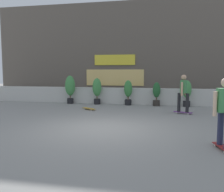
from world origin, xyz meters
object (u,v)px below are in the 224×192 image
object	(u,v)px
potted_plant_3	(157,93)
skater_foreground	(183,92)
potted_plant_2	(128,91)
potted_plant_1	(97,89)
potted_plant_0	(70,87)
skateboard_near_camera	(89,108)
potted_plant_4	(187,92)

from	to	relation	value
potted_plant_3	skater_foreground	distance (m)	2.53
skater_foreground	potted_plant_2	bearing A→B (deg)	140.75
potted_plant_1	potted_plant_0	bearing A→B (deg)	180.00
potted_plant_2	skateboard_near_camera	xyz separation A→B (m)	(-1.60, -2.01, -0.70)
potted_plant_1	skater_foreground	bearing A→B (deg)	-26.43
skateboard_near_camera	potted_plant_3	bearing A→B (deg)	32.71
potted_plant_3	skateboard_near_camera	xyz separation A→B (m)	(-3.12, -2.01, -0.62)
potted_plant_0	potted_plant_1	distance (m)	1.58
potted_plant_0	potted_plant_3	world-z (taller)	potted_plant_0
potted_plant_4	skateboard_near_camera	size ratio (longest dim) A/B	1.77
potted_plant_3	skater_foreground	bearing A→B (deg)	-61.67
skater_foreground	potted_plant_1	bearing A→B (deg)	153.57
potted_plant_0	potted_plant_4	xyz separation A→B (m)	(6.39, 0.00, -0.16)
potted_plant_1	potted_plant_4	bearing A→B (deg)	0.00
potted_plant_4	skater_foreground	distance (m)	2.25
potted_plant_3	potted_plant_4	xyz separation A→B (m)	(1.55, -0.00, 0.09)
potted_plant_1	skateboard_near_camera	world-z (taller)	potted_plant_1
skater_foreground	skateboard_near_camera	xyz separation A→B (m)	(-4.32, 0.21, -0.88)
potted_plant_1	potted_plant_2	world-z (taller)	potted_plant_1
skater_foreground	potted_plant_3	bearing A→B (deg)	118.33
skater_foreground	potted_plant_4	bearing A→B (deg)	80.99
potted_plant_1	potted_plant_3	world-z (taller)	potted_plant_1
potted_plant_2	potted_plant_3	size ratio (longest dim) A/B	1.08
potted_plant_1	skateboard_near_camera	size ratio (longest dim) A/B	1.89
potted_plant_4	skater_foreground	size ratio (longest dim) A/B	0.81
potted_plant_1	potted_plant_2	xyz separation A→B (m)	(1.75, 0.00, -0.08)
potted_plant_1	skater_foreground	distance (m)	4.98
potted_plant_3	potted_plant_4	distance (m)	1.55
potted_plant_2	skateboard_near_camera	bearing A→B (deg)	-128.66
potted_plant_2	potted_plant_4	bearing A→B (deg)	0.00
potted_plant_1	potted_plant_2	bearing A→B (deg)	0.00
potted_plant_4	skateboard_near_camera	xyz separation A→B (m)	(-4.67, -2.01, -0.72)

